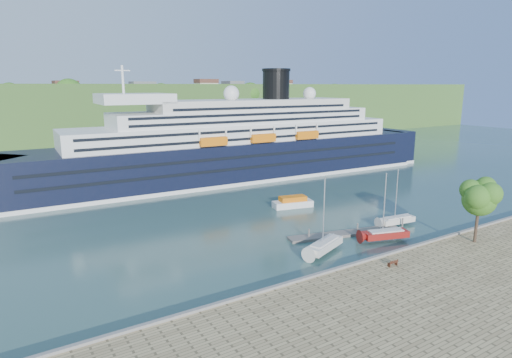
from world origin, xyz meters
name	(u,v)px	position (x,y,z in m)	size (l,w,h in m)	color
ground	(391,260)	(0.00, 0.00, 0.00)	(400.00, 400.00, 0.00)	#294845
far_hillside	(117,114)	(0.00, 145.00, 12.00)	(400.00, 50.00, 24.00)	#385E25
quay_coping	(393,252)	(0.00, -0.20, 1.15)	(220.00, 0.50, 0.30)	slate
cruise_ship	(232,124)	(6.52, 57.51, 13.90)	(123.81, 18.03, 27.80)	black
park_bench	(393,263)	(-3.43, -3.05, 1.47)	(1.45, 0.60, 0.93)	#4E2416
promenade_tree	(478,208)	(13.64, -3.54, 6.25)	(6.33, 6.33, 10.49)	#275B17
floating_pontoon	(345,234)	(1.59, 10.73, 0.22)	(19.39, 2.37, 0.43)	#69635D
sailboat_white_near	(325,217)	(-6.16, 6.89, 5.32)	(8.24, 2.29, 10.64)	silver
sailboat_red	(387,209)	(4.97, 5.53, 5.12)	(7.92, 2.20, 10.23)	maroon
sailboat_white_far	(398,199)	(12.39, 9.65, 4.70)	(7.27, 2.02, 9.39)	silver
tender_launch	(293,202)	(3.96, 28.12, 1.10)	(7.96, 2.72, 2.20)	orange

